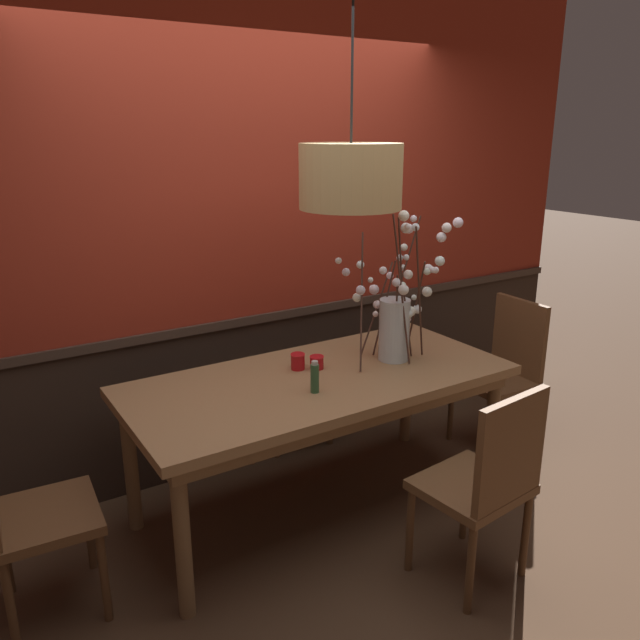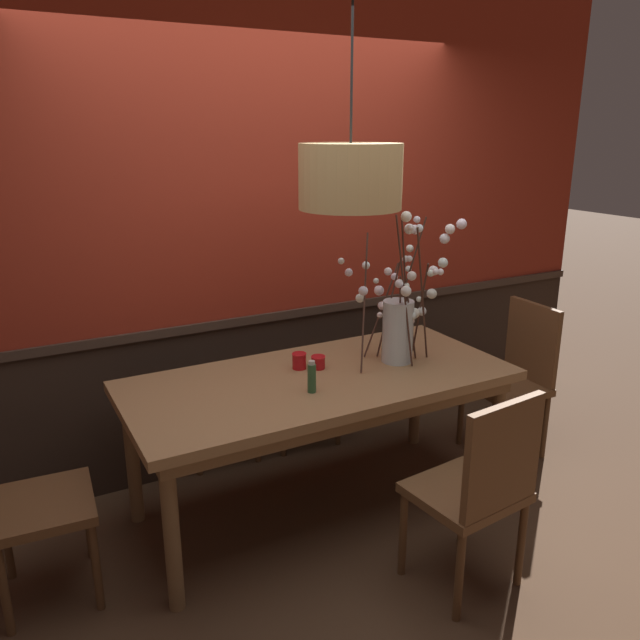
{
  "view_description": "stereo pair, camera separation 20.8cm",
  "coord_description": "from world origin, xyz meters",
  "px_view_note": "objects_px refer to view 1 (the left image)",
  "views": [
    {
      "loc": [
        -1.61,
        -2.53,
        2.0
      ],
      "look_at": [
        0.0,
        0.0,
        1.08
      ],
      "focal_mm": 35.28,
      "sensor_mm": 36.0,
      "label": 1
    },
    {
      "loc": [
        -1.43,
        -2.64,
        2.0
      ],
      "look_at": [
        0.0,
        0.0,
        1.08
      ],
      "focal_mm": 35.28,
      "sensor_mm": 36.0,
      "label": 2
    }
  ],
  "objects_px": {
    "candle_holder_nearer_center": "(317,362)",
    "chair_head_east_end": "(504,367)",
    "chair_far_side_left": "(207,378)",
    "pendant_lamp": "(351,177)",
    "chair_head_west_end": "(26,510)",
    "chair_far_side_right": "(287,363)",
    "dining_table": "(320,391)",
    "condiment_bottle": "(315,377)",
    "chair_near_side_right": "(486,478)",
    "candle_holder_nearer_edge": "(298,361)",
    "vase_with_blossoms": "(396,316)"
  },
  "relations": [
    {
      "from": "chair_far_side_left",
      "to": "candle_holder_nearer_edge",
      "type": "relative_size",
      "value": 10.81
    },
    {
      "from": "vase_with_blossoms",
      "to": "chair_far_side_left",
      "type": "bearing_deg",
      "value": 130.44
    },
    {
      "from": "chair_head_east_end",
      "to": "chair_far_side_right",
      "type": "bearing_deg",
      "value": 143.51
    },
    {
      "from": "chair_near_side_right",
      "to": "candle_holder_nearer_edge",
      "type": "bearing_deg",
      "value": 108.63
    },
    {
      "from": "chair_far_side_right",
      "to": "candle_holder_nearer_edge",
      "type": "xyz_separation_m",
      "value": [
        -0.33,
        -0.69,
        0.3
      ]
    },
    {
      "from": "candle_holder_nearer_edge",
      "to": "chair_head_east_end",
      "type": "bearing_deg",
      "value": -5.45
    },
    {
      "from": "chair_far_side_right",
      "to": "condiment_bottle",
      "type": "relative_size",
      "value": 5.8
    },
    {
      "from": "pendant_lamp",
      "to": "condiment_bottle",
      "type": "bearing_deg",
      "value": -165.38
    },
    {
      "from": "chair_head_west_end",
      "to": "chair_far_side_right",
      "type": "height_order",
      "value": "chair_far_side_right"
    },
    {
      "from": "chair_head_east_end",
      "to": "candle_holder_nearer_center",
      "type": "height_order",
      "value": "chair_head_east_end"
    },
    {
      "from": "candle_holder_nearer_center",
      "to": "candle_holder_nearer_edge",
      "type": "bearing_deg",
      "value": 153.02
    },
    {
      "from": "vase_with_blossoms",
      "to": "condiment_bottle",
      "type": "distance_m",
      "value": 0.66
    },
    {
      "from": "chair_near_side_right",
      "to": "candle_holder_nearer_edge",
      "type": "relative_size",
      "value": 11.01
    },
    {
      "from": "chair_far_side_left",
      "to": "pendant_lamp",
      "type": "distance_m",
      "value": 1.63
    },
    {
      "from": "chair_far_side_right",
      "to": "condiment_bottle",
      "type": "bearing_deg",
      "value": -112.39
    },
    {
      "from": "chair_near_side_right",
      "to": "chair_far_side_left",
      "type": "xyz_separation_m",
      "value": [
        -0.57,
        1.76,
        -0.01
      ]
    },
    {
      "from": "chair_far_side_right",
      "to": "vase_with_blossoms",
      "type": "height_order",
      "value": "vase_with_blossoms"
    },
    {
      "from": "chair_head_west_end",
      "to": "pendant_lamp",
      "type": "distance_m",
      "value": 2.0
    },
    {
      "from": "condiment_bottle",
      "to": "pendant_lamp",
      "type": "bearing_deg",
      "value": 14.62
    },
    {
      "from": "chair_far_side_right",
      "to": "pendant_lamp",
      "type": "xyz_separation_m",
      "value": [
        -0.17,
        -0.94,
        1.26
      ]
    },
    {
      "from": "chair_head_east_end",
      "to": "vase_with_blossoms",
      "type": "height_order",
      "value": "vase_with_blossoms"
    },
    {
      "from": "chair_far_side_left",
      "to": "candle_holder_nearer_center",
      "type": "height_order",
      "value": "chair_far_side_left"
    },
    {
      "from": "chair_head_east_end",
      "to": "candle_holder_nearer_center",
      "type": "distance_m",
      "value": 1.4
    },
    {
      "from": "chair_near_side_right",
      "to": "condiment_bottle",
      "type": "relative_size",
      "value": 5.95
    },
    {
      "from": "dining_table",
      "to": "candle_holder_nearer_edge",
      "type": "relative_size",
      "value": 22.95
    },
    {
      "from": "chair_head_east_end",
      "to": "chair_far_side_left",
      "type": "relative_size",
      "value": 1.03
    },
    {
      "from": "chair_far_side_right",
      "to": "dining_table",
      "type": "bearing_deg",
      "value": -108.45
    },
    {
      "from": "chair_head_east_end",
      "to": "candle_holder_nearer_edge",
      "type": "xyz_separation_m",
      "value": [
        -1.45,
        0.14,
        0.29
      ]
    },
    {
      "from": "dining_table",
      "to": "candle_holder_nearer_center",
      "type": "bearing_deg",
      "value": 66.56
    },
    {
      "from": "condiment_bottle",
      "to": "pendant_lamp",
      "type": "distance_m",
      "value": 0.96
    },
    {
      "from": "chair_head_east_end",
      "to": "dining_table",
      "type": "bearing_deg",
      "value": -179.73
    },
    {
      "from": "chair_head_west_end",
      "to": "vase_with_blossoms",
      "type": "xyz_separation_m",
      "value": [
        1.92,
        -0.0,
        0.52
      ]
    },
    {
      "from": "candle_holder_nearer_center",
      "to": "candle_holder_nearer_edge",
      "type": "distance_m",
      "value": 0.1
    },
    {
      "from": "candle_holder_nearer_center",
      "to": "chair_head_east_end",
      "type": "bearing_deg",
      "value": -3.91
    },
    {
      "from": "chair_far_side_right",
      "to": "candle_holder_nearer_center",
      "type": "xyz_separation_m",
      "value": [
        -0.24,
        -0.74,
        0.29
      ]
    },
    {
      "from": "chair_head_west_end",
      "to": "chair_far_side_left",
      "type": "distance_m",
      "value": 1.46
    },
    {
      "from": "chair_far_side_right",
      "to": "vase_with_blossoms",
      "type": "relative_size",
      "value": 1.12
    },
    {
      "from": "pendant_lamp",
      "to": "chair_far_side_right",
      "type": "bearing_deg",
      "value": 79.48
    },
    {
      "from": "chair_far_side_right",
      "to": "candle_holder_nearer_edge",
      "type": "distance_m",
      "value": 0.82
    },
    {
      "from": "chair_far_side_left",
      "to": "dining_table",
      "type": "bearing_deg",
      "value": -72.77
    },
    {
      "from": "dining_table",
      "to": "chair_far_side_left",
      "type": "relative_size",
      "value": 2.12
    },
    {
      "from": "condiment_bottle",
      "to": "pendant_lamp",
      "type": "relative_size",
      "value": 0.13
    },
    {
      "from": "candle_holder_nearer_edge",
      "to": "condiment_bottle",
      "type": "relative_size",
      "value": 0.54
    },
    {
      "from": "condiment_bottle",
      "to": "chair_far_side_left",
      "type": "bearing_deg",
      "value": 97.68
    },
    {
      "from": "chair_head_east_end",
      "to": "pendant_lamp",
      "type": "relative_size",
      "value": 0.76
    },
    {
      "from": "chair_head_east_end",
      "to": "condiment_bottle",
      "type": "relative_size",
      "value": 6.0
    },
    {
      "from": "candle_holder_nearer_center",
      "to": "pendant_lamp",
      "type": "relative_size",
      "value": 0.06
    },
    {
      "from": "chair_far_side_left",
      "to": "vase_with_blossoms",
      "type": "xyz_separation_m",
      "value": [
        0.76,
        -0.89,
        0.5
      ]
    },
    {
      "from": "chair_far_side_right",
      "to": "chair_near_side_right",
      "type": "relative_size",
      "value": 0.98
    },
    {
      "from": "chair_head_west_end",
      "to": "chair_near_side_right",
      "type": "xyz_separation_m",
      "value": [
        1.73,
        -0.88,
        0.03
      ]
    }
  ]
}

